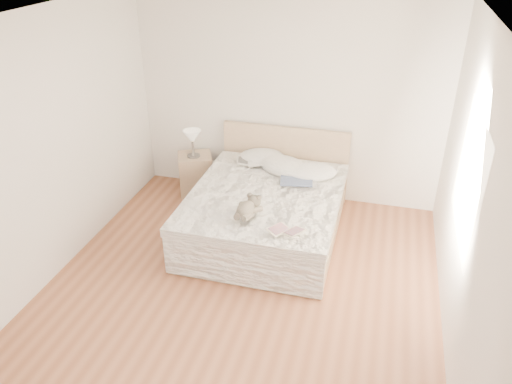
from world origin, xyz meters
TOP-DOWN VIEW (x-y plane):
  - floor at (0.00, 0.00)m, footprint 4.00×4.50m
  - ceiling at (0.00, 0.00)m, footprint 4.00×4.50m
  - wall_back at (0.00, 2.25)m, footprint 4.00×0.02m
  - wall_front at (0.00, -2.25)m, footprint 4.00×0.02m
  - wall_left at (-2.00, 0.00)m, footprint 0.02×4.50m
  - wall_right at (2.00, 0.00)m, footprint 0.02×4.50m
  - window at (1.99, 0.30)m, footprint 0.02×1.30m
  - bed at (0.00, 1.19)m, footprint 1.72×2.14m
  - nightstand at (-1.21, 1.94)m, footprint 0.58×0.55m
  - table_lamp at (-1.21, 1.90)m, footprint 0.24×0.24m
  - pillow_left at (-0.27, 1.98)m, footprint 0.65×0.51m
  - pillow_middle at (0.07, 1.77)m, footprint 0.81×0.72m
  - pillow_right at (0.45, 1.69)m, footprint 0.70×0.58m
  - blouse at (0.28, 1.58)m, footprint 0.70×0.74m
  - photo_book at (-0.39, 1.78)m, footprint 0.39×0.31m
  - childrens_book at (0.42, 0.32)m, footprint 0.39×0.36m
  - teddy_bear at (-0.06, 0.49)m, footprint 0.29×0.38m

SIDE VIEW (x-z plane):
  - floor at x=0.00m, z-range 0.00..0.00m
  - nightstand at x=-1.21m, z-range 0.00..0.56m
  - bed at x=0.00m, z-range -0.19..0.81m
  - blouse at x=0.28m, z-range 0.62..0.64m
  - photo_book at x=-0.39m, z-range 0.62..0.64m
  - childrens_book at x=0.42m, z-range 0.62..0.64m
  - pillow_left at x=-0.27m, z-range 0.55..0.73m
  - pillow_middle at x=0.07m, z-range 0.54..0.74m
  - pillow_right at x=0.45m, z-range 0.55..0.73m
  - teddy_bear at x=-0.06m, z-range 0.56..0.74m
  - table_lamp at x=-1.21m, z-range 0.64..1.02m
  - wall_back at x=0.00m, z-range 0.00..2.70m
  - wall_front at x=0.00m, z-range 0.00..2.70m
  - wall_left at x=-2.00m, z-range 0.00..2.70m
  - wall_right at x=2.00m, z-range 0.00..2.70m
  - window at x=1.99m, z-range 0.90..2.00m
  - ceiling at x=0.00m, z-range 2.70..2.70m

